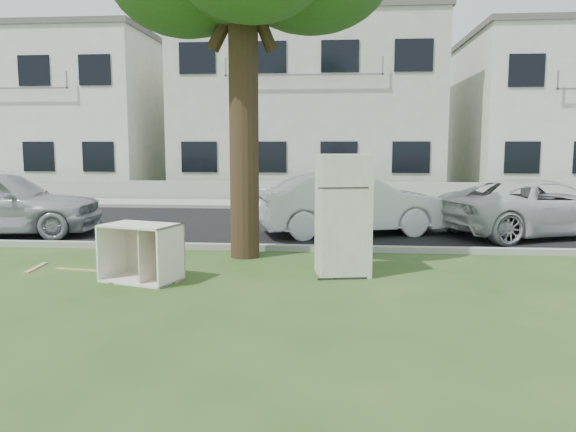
# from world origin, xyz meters

# --- Properties ---
(ground) EXTENTS (120.00, 120.00, 0.00)m
(ground) POSITION_xyz_m (0.00, 0.00, 0.00)
(ground) COLOR #28491A
(road) EXTENTS (120.00, 7.00, 0.01)m
(road) POSITION_xyz_m (0.00, 6.00, 0.01)
(road) COLOR black
(road) RESTS_ON ground
(kerb_near) EXTENTS (120.00, 0.18, 0.12)m
(kerb_near) POSITION_xyz_m (0.00, 2.45, 0.00)
(kerb_near) COLOR gray
(kerb_near) RESTS_ON ground
(kerb_far) EXTENTS (120.00, 0.18, 0.12)m
(kerb_far) POSITION_xyz_m (0.00, 9.55, 0.00)
(kerb_far) COLOR gray
(kerb_far) RESTS_ON ground
(sidewalk) EXTENTS (120.00, 2.80, 0.01)m
(sidewalk) POSITION_xyz_m (0.00, 11.00, 0.01)
(sidewalk) COLOR gray
(sidewalk) RESTS_ON ground
(low_wall) EXTENTS (120.00, 0.15, 0.70)m
(low_wall) POSITION_xyz_m (0.00, 12.60, 0.35)
(low_wall) COLOR gray
(low_wall) RESTS_ON ground
(townhouse_left) EXTENTS (10.20, 8.16, 7.04)m
(townhouse_left) POSITION_xyz_m (-12.00, 17.50, 3.52)
(townhouse_left) COLOR silver
(townhouse_left) RESTS_ON ground
(townhouse_center) EXTENTS (11.22, 8.16, 7.44)m
(townhouse_center) POSITION_xyz_m (0.00, 17.50, 3.72)
(townhouse_center) COLOR beige
(townhouse_center) RESTS_ON ground
(fridge) EXTENTS (0.92, 0.88, 1.93)m
(fridge) POSITION_xyz_m (1.40, 0.52, 0.97)
(fridge) COLOR silver
(fridge) RESTS_ON ground
(cabinet) EXTENTS (1.29, 1.01, 0.88)m
(cabinet) POSITION_xyz_m (-1.69, -0.17, 0.44)
(cabinet) COLOR beige
(cabinet) RESTS_ON ground
(plank_a) EXTENTS (1.06, 0.23, 0.02)m
(plank_a) POSITION_xyz_m (-1.60, -0.32, 0.01)
(plank_a) COLOR #916746
(plank_a) RESTS_ON ground
(plank_b) EXTENTS (0.81, 0.22, 0.02)m
(plank_b) POSITION_xyz_m (-3.01, 0.43, 0.01)
(plank_b) COLOR #A18B54
(plank_b) RESTS_ON ground
(plank_c) EXTENTS (0.17, 0.79, 0.02)m
(plank_c) POSITION_xyz_m (-3.78, 0.51, 0.01)
(plank_c) COLOR tan
(plank_c) RESTS_ON ground
(car_center) EXTENTS (4.63, 2.70, 1.44)m
(car_center) POSITION_xyz_m (1.65, 4.62, 0.72)
(car_center) COLOR white
(car_center) RESTS_ON ground
(car_right) EXTENTS (5.14, 3.67, 1.30)m
(car_right) POSITION_xyz_m (5.98, 4.83, 0.65)
(car_right) COLOR silver
(car_right) RESTS_ON ground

